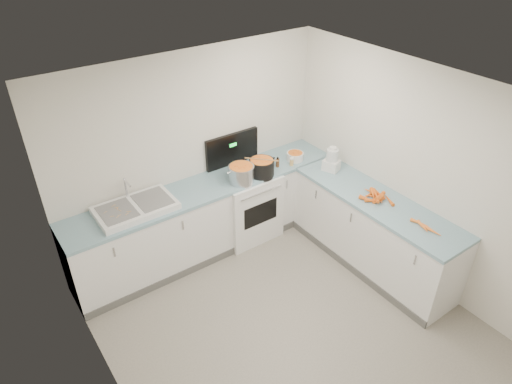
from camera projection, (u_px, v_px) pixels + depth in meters
floor at (293, 330)px, 4.82m from camera, size 3.50×4.00×0.00m
ceiling at (308, 108)px, 3.46m from camera, size 3.50×4.00×0.00m
wall_back at (193, 153)px, 5.51m from camera, size 3.50×0.00×2.50m
wall_left at (113, 325)px, 3.28m from camera, size 0.00×4.00×2.50m
wall_right at (422, 179)px, 4.99m from camera, size 0.00×4.00×2.50m
counter_back at (209, 217)px, 5.72m from camera, size 3.50×0.62×0.94m
counter_right at (372, 232)px, 5.47m from camera, size 0.62×2.20×0.94m
stove at (246, 203)px, 5.98m from camera, size 0.76×0.65×1.36m
sink at (136, 208)px, 5.01m from camera, size 0.86×0.52×0.31m
steel_pot at (241, 174)px, 5.50m from camera, size 0.32×0.32×0.23m
black_pot at (262, 168)px, 5.64m from camera, size 0.36×0.36×0.22m
wooden_spoon at (262, 159)px, 5.57m from camera, size 0.31×0.32×0.02m
mixing_bowl at (295, 156)px, 5.98m from camera, size 0.29×0.29×0.10m
extract_bottle at (278, 163)px, 5.82m from camera, size 0.05×0.05×0.11m
spice_jar at (292, 162)px, 5.86m from camera, size 0.05×0.05×0.09m
food_processor at (332, 160)px, 5.71m from camera, size 0.21×0.24×0.32m
carrot_pile at (376, 197)px, 5.19m from camera, size 0.32×0.44×0.09m
peeled_carrots at (426, 227)px, 4.74m from camera, size 0.12×0.37×0.04m
peelings at (118, 212)px, 4.88m from camera, size 0.26×0.26×0.01m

